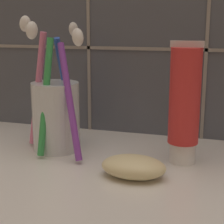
# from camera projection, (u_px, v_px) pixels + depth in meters

# --- Properties ---
(sink_counter) EXTENTS (0.74, 0.32, 0.02)m
(sink_counter) POSITION_uv_depth(u_px,v_px,m) (177.00, 183.00, 0.45)
(sink_counter) COLOR silver
(sink_counter) RESTS_ON ground
(tile_wall_backsplash) EXTENTS (0.84, 0.02, 0.42)m
(tile_wall_backsplash) POSITION_uv_depth(u_px,v_px,m) (196.00, 15.00, 0.56)
(tile_wall_backsplash) COLOR #4C515B
(tile_wall_backsplash) RESTS_ON ground
(toothbrush_cup) EXTENTS (0.12, 0.13, 0.19)m
(toothbrush_cup) POSITION_uv_depth(u_px,v_px,m) (56.00, 111.00, 0.53)
(toothbrush_cup) COLOR silver
(toothbrush_cup) RESTS_ON sink_counter
(toothpaste_tube) EXTENTS (0.04, 0.04, 0.16)m
(toothpaste_tube) POSITION_uv_depth(u_px,v_px,m) (183.00, 104.00, 0.47)
(toothpaste_tube) COLOR white
(toothpaste_tube) RESTS_ON sink_counter
(soap_bar) EXTENTS (0.08, 0.05, 0.03)m
(soap_bar) POSITION_uv_depth(u_px,v_px,m) (134.00, 167.00, 0.44)
(soap_bar) COLOR beige
(soap_bar) RESTS_ON sink_counter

